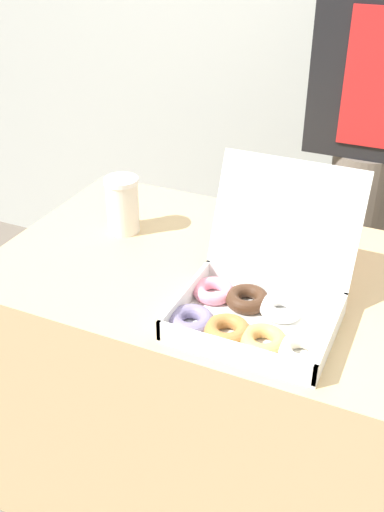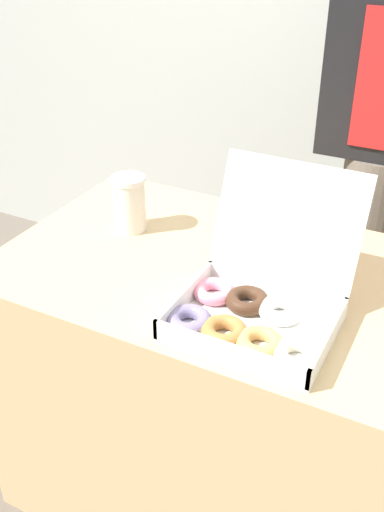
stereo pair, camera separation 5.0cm
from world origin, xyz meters
The scene contains 4 objects.
ground_plane centered at (0.00, 0.00, 0.00)m, with size 14.00×14.00×0.00m, color #665B51.
table centered at (0.00, 0.00, 0.38)m, with size 1.10×0.66×0.76m.
donut_box centered at (0.10, -0.16, 0.80)m, with size 0.33×0.34×0.27m.
coffee_cup centered at (-0.32, 0.06, 0.83)m, with size 0.08×0.08×0.14m.
Camera 2 is at (0.43, -1.06, 1.48)m, focal length 42.00 mm.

